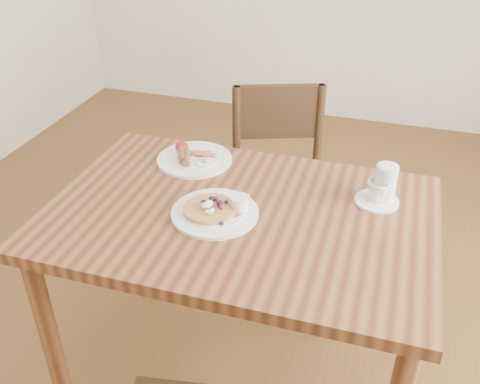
{
  "coord_description": "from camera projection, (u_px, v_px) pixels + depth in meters",
  "views": [
    {
      "loc": [
        0.41,
        -1.31,
        1.69
      ],
      "look_at": [
        0.0,
        0.0,
        0.82
      ],
      "focal_mm": 40.0,
      "sensor_mm": 36.0,
      "label": 1
    }
  ],
  "objects": [
    {
      "name": "ground",
      "position": [
        240.0,
        371.0,
        2.06
      ],
      "size": [
        5.0,
        5.0,
        0.0
      ],
      "primitive_type": "plane",
      "color": "brown",
      "rests_on": "ground"
    },
    {
      "name": "dining_table",
      "position": [
        240.0,
        236.0,
        1.72
      ],
      "size": [
        1.2,
        0.8,
        0.75
      ],
      "color": "brown",
      "rests_on": "ground"
    },
    {
      "name": "chair_far",
      "position": [
        279.0,
        182.0,
        2.31
      ],
      "size": [
        0.54,
        0.54,
        0.88
      ],
      "rotation": [
        0.0,
        0.0,
        3.49
      ],
      "color": "#3A2415",
      "rests_on": "ground"
    },
    {
      "name": "pancake_plate",
      "position": [
        216.0,
        210.0,
        1.64
      ],
      "size": [
        0.27,
        0.27,
        0.06
      ],
      "color": "white",
      "rests_on": "dining_table"
    },
    {
      "name": "breakfast_plate",
      "position": [
        193.0,
        158.0,
        1.93
      ],
      "size": [
        0.27,
        0.27,
        0.04
      ],
      "color": "white",
      "rests_on": "dining_table"
    },
    {
      "name": "teacup_saucer",
      "position": [
        378.0,
        193.0,
        1.69
      ],
      "size": [
        0.14,
        0.14,
        0.08
      ],
      "color": "white",
      "rests_on": "dining_table"
    },
    {
      "name": "water_glass",
      "position": [
        385.0,
        183.0,
        1.68
      ],
      "size": [
        0.07,
        0.07,
        0.13
      ],
      "primitive_type": "cylinder",
      "color": "silver",
      "rests_on": "dining_table"
    }
  ]
}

